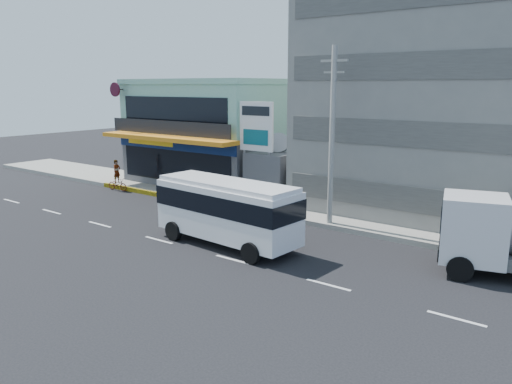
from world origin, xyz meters
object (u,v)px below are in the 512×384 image
Objects in this scene: billboard at (256,132)px; motorcycle_rider at (117,180)px; shop_building at (218,134)px; concrete_building at (451,101)px; minibus at (227,207)px; utility_pole_near at (332,137)px; satellite_dish at (278,151)px; sedan at (237,224)px.

billboard is 12.48m from motorcycle_rider.
shop_building is at bearing 147.68° from billboard.
concrete_building reaches higher than minibus.
utility_pole_near is 4.22× the size of motorcycle_rider.
motorcycle_rider is (-12.02, -4.20, -2.79)m from satellite_dish.
minibus is at bearing -138.68° from sedan.
satellite_dish is at bearing -158.20° from concrete_building.
billboard is at bearing 52.42° from sedan.
utility_pole_near is 1.24× the size of minibus.
satellite_dish is 0.63× the size of motorcycle_rider.
shop_building is 8.92m from billboard.
sedan is at bearing -69.97° from satellite_dish.
concrete_building is (18.00, 1.05, 3.00)m from shop_building.
utility_pole_near reaches higher than satellite_dish.
utility_pole_near reaches higher than sedan.
motorcycle_rider is at bearing 161.05° from minibus.
satellite_dish is 0.19× the size of minibus.
concrete_building reaches higher than utility_pole_near.
motorcycle_rider is (-15.02, 4.02, 0.05)m from sedan.
utility_pole_near is at bearing -117.76° from concrete_building.
sedan is (3.00, -8.23, -2.84)m from satellite_dish.
utility_pole_near is at bearing -15.48° from billboard.
motorcycle_rider is at bearing -119.37° from shop_building.
sedan is (11.00, -11.17, -3.27)m from shop_building.
minibus is 1.87× the size of sedan.
shop_building is 5.23× the size of motorcycle_rider.
motorcycle_rider is at bearing -160.73° from satellite_dish.
satellite_dish is 9.21m from sedan.
utility_pole_near is at bearing -9.09° from sedan.
motorcycle_rider is (-18.02, -0.60, -4.37)m from utility_pole_near.
sedan is at bearing 107.46° from minibus.
minibus is (11.40, -12.45, -2.03)m from shop_building.
concrete_building is 10.67× the size of satellite_dish.
utility_pole_near is (6.50, -1.80, 0.22)m from billboard.
shop_building is 1.24× the size of utility_pole_near.
utility_pole_near reaches higher than billboard.
motorcycle_rider is (-11.52, -2.40, -4.15)m from billboard.
billboard is 2.91× the size of motorcycle_rider.
satellite_dish is at bearing 19.27° from motorcycle_rider.
motorcycle_rider is at bearing -159.57° from concrete_building.
billboard is (7.50, -4.75, 0.93)m from shop_building.
satellite_dish is 10.22m from minibus.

